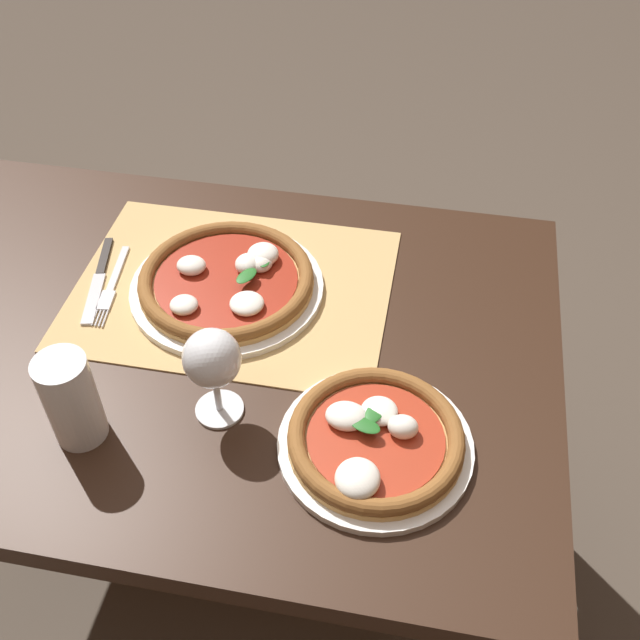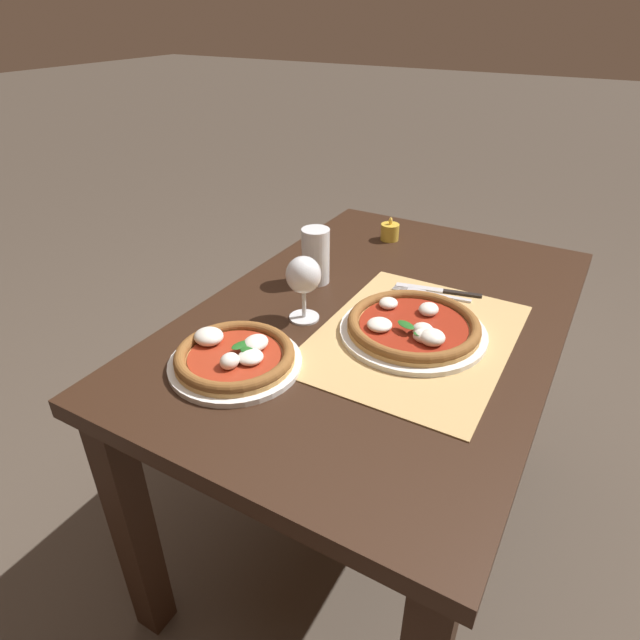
{
  "view_description": "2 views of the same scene",
  "coord_description": "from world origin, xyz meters",
  "px_view_note": "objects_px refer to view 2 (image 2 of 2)",
  "views": [
    {
      "loc": [
        -0.38,
        0.77,
        1.6
      ],
      "look_at": [
        -0.24,
        0.0,
        0.81
      ],
      "focal_mm": 42.0,
      "sensor_mm": 36.0,
      "label": 1
    },
    {
      "loc": [
        -1.03,
        -0.42,
        1.38
      ],
      "look_at": [
        -0.18,
        0.06,
        0.79
      ],
      "focal_mm": 30.0,
      "sensor_mm": 36.0,
      "label": 2
    }
  ],
  "objects_px": {
    "pint_glass": "(316,257)",
    "pizza_far": "(235,357)",
    "knife": "(438,290)",
    "wine_glass": "(304,278)",
    "votive_candle": "(390,232)",
    "fork": "(430,294)",
    "pizza_near": "(413,326)"
  },
  "relations": [
    {
      "from": "pizza_far",
      "to": "votive_candle",
      "type": "bearing_deg",
      "value": -0.52
    },
    {
      "from": "votive_candle",
      "to": "fork",
      "type": "bearing_deg",
      "value": -140.75
    },
    {
      "from": "pizza_far",
      "to": "wine_glass",
      "type": "distance_m",
      "value": 0.24
    },
    {
      "from": "pizza_far",
      "to": "wine_glass",
      "type": "height_order",
      "value": "wine_glass"
    },
    {
      "from": "pizza_far",
      "to": "wine_glass",
      "type": "relative_size",
      "value": 1.74
    },
    {
      "from": "pint_glass",
      "to": "pizza_far",
      "type": "bearing_deg",
      "value": -173.36
    },
    {
      "from": "knife",
      "to": "pint_glass",
      "type": "bearing_deg",
      "value": 108.41
    },
    {
      "from": "pizza_near",
      "to": "knife",
      "type": "relative_size",
      "value": 1.51
    },
    {
      "from": "pint_glass",
      "to": "wine_glass",
      "type": "bearing_deg",
      "value": -157.92
    },
    {
      "from": "pint_glass",
      "to": "votive_candle",
      "type": "height_order",
      "value": "pint_glass"
    },
    {
      "from": "knife",
      "to": "pizza_far",
      "type": "bearing_deg",
      "value": 153.47
    },
    {
      "from": "wine_glass",
      "to": "votive_candle",
      "type": "height_order",
      "value": "wine_glass"
    },
    {
      "from": "wine_glass",
      "to": "fork",
      "type": "xyz_separation_m",
      "value": [
        0.25,
        -0.22,
        -0.1
      ]
    },
    {
      "from": "wine_glass",
      "to": "fork",
      "type": "relative_size",
      "value": 0.77
    },
    {
      "from": "fork",
      "to": "pizza_far",
      "type": "bearing_deg",
      "value": 153.21
    },
    {
      "from": "pint_glass",
      "to": "pizza_near",
      "type": "bearing_deg",
      "value": -111.08
    },
    {
      "from": "pint_glass",
      "to": "knife",
      "type": "xyz_separation_m",
      "value": [
        0.1,
        -0.3,
        -0.06
      ]
    },
    {
      "from": "pint_glass",
      "to": "votive_candle",
      "type": "xyz_separation_m",
      "value": [
        0.36,
        -0.05,
        -0.05
      ]
    },
    {
      "from": "pizza_far",
      "to": "pint_glass",
      "type": "height_order",
      "value": "pint_glass"
    },
    {
      "from": "wine_glass",
      "to": "fork",
      "type": "distance_m",
      "value": 0.35
    },
    {
      "from": "pint_glass",
      "to": "knife",
      "type": "relative_size",
      "value": 0.68
    },
    {
      "from": "votive_candle",
      "to": "pizza_near",
      "type": "bearing_deg",
      "value": -151.29
    },
    {
      "from": "pizza_near",
      "to": "knife",
      "type": "distance_m",
      "value": 0.22
    },
    {
      "from": "pizza_near",
      "to": "votive_candle",
      "type": "relative_size",
      "value": 4.48
    },
    {
      "from": "pizza_near",
      "to": "knife",
      "type": "height_order",
      "value": "pizza_near"
    },
    {
      "from": "pizza_near",
      "to": "fork",
      "type": "bearing_deg",
      "value": 8.59
    },
    {
      "from": "pizza_near",
      "to": "fork",
      "type": "xyz_separation_m",
      "value": [
        0.19,
        0.03,
        -0.02
      ]
    },
    {
      "from": "pint_glass",
      "to": "knife",
      "type": "height_order",
      "value": "pint_glass"
    },
    {
      "from": "pint_glass",
      "to": "fork",
      "type": "relative_size",
      "value": 0.72
    },
    {
      "from": "pizza_near",
      "to": "votive_candle",
      "type": "height_order",
      "value": "votive_candle"
    },
    {
      "from": "fork",
      "to": "wine_glass",
      "type": "bearing_deg",
      "value": 139.17
    },
    {
      "from": "pizza_near",
      "to": "fork",
      "type": "distance_m",
      "value": 0.2
    }
  ]
}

